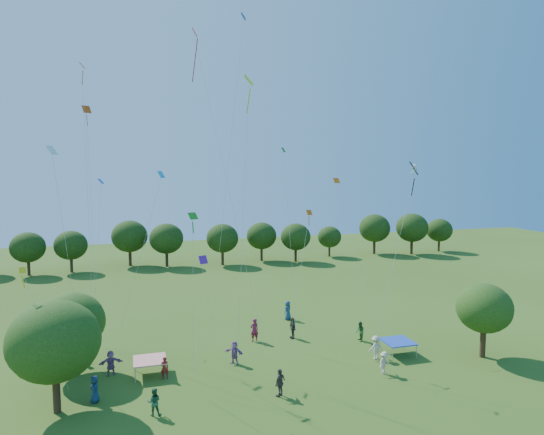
{
  "coord_description": "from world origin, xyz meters",
  "views": [
    {
      "loc": [
        -8.76,
        -15.56,
        14.1
      ],
      "look_at": [
        0.0,
        14.0,
        11.0
      ],
      "focal_mm": 32.0,
      "sensor_mm": 36.0,
      "label": 1
    }
  ],
  "objects_px": {
    "near_tree_east": "(484,308)",
    "pirate_kite": "(413,173)",
    "near_tree_west": "(54,341)",
    "tent_blue": "(398,342)",
    "red_high_kite": "(207,94)",
    "near_tree_north": "(72,322)",
    "tent_red_stripe": "(150,360)"
  },
  "relations": [
    {
      "from": "near_tree_east",
      "to": "tent_red_stripe",
      "type": "xyz_separation_m",
      "value": [
        -24.13,
        3.84,
        -2.71
      ]
    },
    {
      "from": "near_tree_north",
      "to": "pirate_kite",
      "type": "distance_m",
      "value": 25.39
    },
    {
      "from": "tent_red_stripe",
      "to": "red_high_kite",
      "type": "xyz_separation_m",
      "value": [
        4.47,
        1.84,
        18.35
      ]
    },
    {
      "from": "near_tree_west",
      "to": "pirate_kite",
      "type": "distance_m",
      "value": 24.65
    },
    {
      "from": "near_tree_north",
      "to": "tent_blue",
      "type": "relative_size",
      "value": 2.57
    },
    {
      "from": "near_tree_west",
      "to": "near_tree_east",
      "type": "xyz_separation_m",
      "value": [
        29.54,
        -0.05,
        -0.51
      ]
    },
    {
      "from": "near_tree_north",
      "to": "tent_red_stripe",
      "type": "height_order",
      "value": "near_tree_north"
    },
    {
      "from": "near_tree_west",
      "to": "pirate_kite",
      "type": "height_order",
      "value": "pirate_kite"
    },
    {
      "from": "red_high_kite",
      "to": "near_tree_east",
      "type": "bearing_deg",
      "value": -16.13
    },
    {
      "from": "near_tree_north",
      "to": "red_high_kite",
      "type": "relative_size",
      "value": 0.25
    },
    {
      "from": "near_tree_east",
      "to": "tent_red_stripe",
      "type": "bearing_deg",
      "value": 170.95
    },
    {
      "from": "tent_blue",
      "to": "red_high_kite",
      "type": "distance_m",
      "value": 23.2
    },
    {
      "from": "near_tree_north",
      "to": "near_tree_west",
      "type": "bearing_deg",
      "value": -93.46
    },
    {
      "from": "near_tree_east",
      "to": "tent_blue",
      "type": "relative_size",
      "value": 2.54
    },
    {
      "from": "tent_blue",
      "to": "red_high_kite",
      "type": "xyz_separation_m",
      "value": [
        -13.75,
        3.51,
        18.35
      ]
    },
    {
      "from": "tent_red_stripe",
      "to": "pirate_kite",
      "type": "distance_m",
      "value": 21.99
    },
    {
      "from": "tent_red_stripe",
      "to": "tent_blue",
      "type": "bearing_deg",
      "value": -5.22
    },
    {
      "from": "near_tree_north",
      "to": "near_tree_east",
      "type": "xyz_separation_m",
      "value": [
        29.2,
        -5.64,
        0.12
      ]
    },
    {
      "from": "tent_blue",
      "to": "pirate_kite",
      "type": "bearing_deg",
      "value": -107.87
    },
    {
      "from": "near_tree_west",
      "to": "pirate_kite",
      "type": "relative_size",
      "value": 0.5
    },
    {
      "from": "tent_red_stripe",
      "to": "near_tree_north",
      "type": "bearing_deg",
      "value": 160.43
    },
    {
      "from": "tent_blue",
      "to": "near_tree_north",
      "type": "bearing_deg",
      "value": 171.54
    },
    {
      "from": "near_tree_north",
      "to": "tent_red_stripe",
      "type": "xyz_separation_m",
      "value": [
        5.07,
        -1.8,
        -2.59
      ]
    },
    {
      "from": "near_tree_east",
      "to": "near_tree_north",
      "type": "bearing_deg",
      "value": 169.06
    },
    {
      "from": "near_tree_east",
      "to": "tent_red_stripe",
      "type": "distance_m",
      "value": 24.59
    },
    {
      "from": "pirate_kite",
      "to": "near_tree_north",
      "type": "bearing_deg",
      "value": 164.24
    },
    {
      "from": "near_tree_east",
      "to": "tent_blue",
      "type": "xyz_separation_m",
      "value": [
        -5.91,
        2.18,
        -2.71
      ]
    },
    {
      "from": "near_tree_west",
      "to": "near_tree_north",
      "type": "bearing_deg",
      "value": 86.54
    },
    {
      "from": "near_tree_east",
      "to": "pirate_kite",
      "type": "distance_m",
      "value": 12.19
    },
    {
      "from": "pirate_kite",
      "to": "red_high_kite",
      "type": "bearing_deg",
      "value": 153.66
    },
    {
      "from": "near_tree_north",
      "to": "near_tree_east",
      "type": "relative_size",
      "value": 1.01
    },
    {
      "from": "near_tree_west",
      "to": "red_high_kite",
      "type": "bearing_deg",
      "value": 29.71
    }
  ]
}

